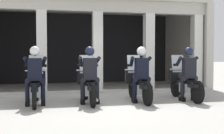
{
  "coord_description": "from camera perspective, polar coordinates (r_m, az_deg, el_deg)",
  "views": [
    {
      "loc": [
        -1.83,
        -8.34,
        1.35
      ],
      "look_at": [
        0.0,
        0.04,
        1.0
      ],
      "focal_mm": 46.79,
      "sensor_mm": 36.0,
      "label": 1
    }
  ],
  "objects": [
    {
      "name": "motorcycle_center_right",
      "position": [
        8.57,
        5.14,
        -3.34
      ],
      "size": [
        0.62,
        2.04,
        1.35
      ],
      "rotation": [
        0.0,
        0.0,
        0.03
      ],
      "color": "black",
      "rests_on": "ground"
    },
    {
      "name": "motorcycle_center_left",
      "position": [
        8.33,
        -4.63,
        -3.5
      ],
      "size": [
        0.62,
        2.04,
        1.35
      ],
      "rotation": [
        0.0,
        0.0,
        0.13
      ],
      "color": "black",
      "rests_on": "ground"
    },
    {
      "name": "kerb_strip",
      "position": [
        10.25,
        -2.39,
        -4.87
      ],
      "size": [
        8.5,
        0.24,
        0.12
      ],
      "primitive_type": "cube",
      "color": "#B7B5AD",
      "rests_on": "ground"
    },
    {
      "name": "police_officer_far_right",
      "position": [
        8.83,
        14.73,
        -0.39
      ],
      "size": [
        0.63,
        0.61,
        1.58
      ],
      "rotation": [
        0.0,
        0.0,
        0.13
      ],
      "color": "black",
      "rests_on": "ground"
    },
    {
      "name": "motorcycle_far_left",
      "position": [
        8.29,
        -14.68,
        -3.59
      ],
      "size": [
        0.62,
        2.04,
        1.35
      ],
      "rotation": [
        0.0,
        0.0,
        0.15
      ],
      "color": "black",
      "rests_on": "ground"
    },
    {
      "name": "police_officer_center_left",
      "position": [
        8.01,
        -4.37,
        -0.59
      ],
      "size": [
        0.63,
        0.61,
        1.58
      ],
      "rotation": [
        0.0,
        0.0,
        0.13
      ],
      "color": "black",
      "rests_on": "ground"
    },
    {
      "name": "motorcycle_far_right",
      "position": [
        9.11,
        13.9,
        -3.06
      ],
      "size": [
        0.62,
        2.04,
        1.35
      ],
      "rotation": [
        0.0,
        0.0,
        0.13
      ],
      "color": "black",
      "rests_on": "ground"
    },
    {
      "name": "police_officer_far_left",
      "position": [
        7.98,
        -14.8,
        -0.67
      ],
      "size": [
        0.63,
        0.61,
        1.58
      ],
      "rotation": [
        0.0,
        0.0,
        0.15
      ],
      "color": "black",
      "rests_on": "ground"
    },
    {
      "name": "ground_plane",
      "position": [
        11.57,
        -3.14,
        -4.35
      ],
      "size": [
        80.0,
        80.0,
        0.0
      ],
      "primitive_type": "plane",
      "color": "#A8A59E"
    },
    {
      "name": "station_building",
      "position": [
        12.83,
        -4.47,
        6.01
      ],
      "size": [
        9.0,
        4.38,
        3.51
      ],
      "color": "black",
      "rests_on": "ground"
    },
    {
      "name": "police_officer_center_right",
      "position": [
        8.26,
        5.73,
        -0.5
      ],
      "size": [
        0.63,
        0.61,
        1.58
      ],
      "rotation": [
        0.0,
        0.0,
        0.03
      ],
      "color": "black",
      "rests_on": "ground"
    }
  ]
}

